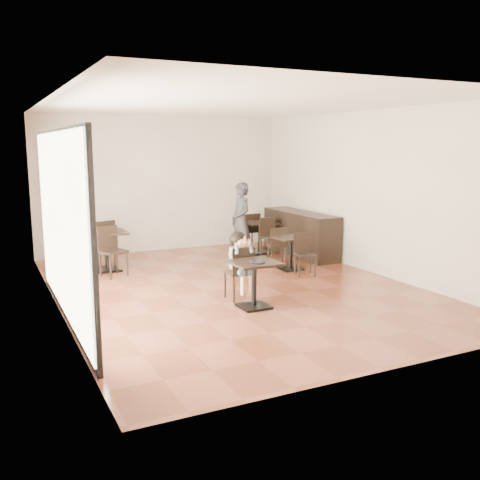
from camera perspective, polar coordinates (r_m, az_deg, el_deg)
floor at (r=9.61m, az=-0.63°, el=-5.11°), size 6.00×8.00×0.01m
ceiling at (r=9.30m, az=-0.67°, el=14.28°), size 6.00×8.00×0.01m
wall_back at (r=13.04m, az=-8.24°, el=5.92°), size 6.00×0.01×3.20m
wall_front at (r=5.99m, az=15.99°, el=0.91°), size 6.00×0.01×3.20m
wall_left at (r=8.49m, az=-19.30°, el=3.32°), size 0.01×8.00×3.20m
wall_right at (r=10.94m, az=13.75°, el=4.97°), size 0.01×8.00×3.20m
storefront_window at (r=8.02m, az=-18.57°, el=1.56°), size 0.04×4.50×2.60m
child_table at (r=8.37m, az=1.51°, el=-4.78°), size 0.70×0.70×0.74m
child_chair at (r=8.82m, az=-0.14°, el=-3.49°), size 0.40×0.40×0.89m
child at (r=8.80m, az=-0.14°, el=-2.76°), size 0.40×0.56×1.12m
plate at (r=8.19m, az=1.84°, el=-2.38°), size 0.25×0.25×0.02m
pizza_slice at (r=8.55m, az=0.41°, el=-0.32°), size 0.26×0.20×0.06m
adult_patron at (r=11.98m, az=0.08°, el=2.08°), size 0.42×0.63×1.71m
cafe_table_mid at (r=10.98m, az=5.42°, el=-1.42°), size 0.80×0.80×0.68m
cafe_table_left at (r=11.17m, az=-13.98°, el=-1.15°), size 0.97×0.97×0.81m
cafe_table_back at (r=12.61m, az=2.13°, el=0.26°), size 0.72×0.72×0.75m
chair_mid_a at (r=11.43m, az=3.99°, el=-0.59°), size 0.46×0.46×0.82m
chair_mid_b at (r=10.51m, az=6.98°, el=-1.58°), size 0.46×0.46×0.82m
chair_left_a at (r=11.68m, az=-14.57°, el=-0.28°), size 0.55×0.55×0.97m
chair_left_b at (r=10.62m, az=-13.37°, el=-1.23°), size 0.55×0.55×0.97m
chair_back_a at (r=13.08m, az=1.00°, el=0.95°), size 0.41×0.41×0.90m
chair_back_b at (r=12.12m, az=3.36°, el=0.22°), size 0.41×0.41×0.90m
service_counter at (r=12.48m, az=6.44°, el=0.69°), size 0.60×2.40×1.00m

